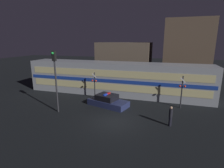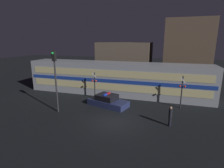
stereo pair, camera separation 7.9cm
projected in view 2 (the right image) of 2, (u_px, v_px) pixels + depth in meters
The scene contains 9 objects.
ground_plane at pixel (115, 122), 14.91m from camera, with size 120.00×120.00×0.00m, color black.
train at pixel (115, 78), 22.30m from camera, with size 23.06×3.21×4.10m.
police_car at pixel (108, 101), 18.52m from camera, with size 4.59×3.00×1.33m.
pedestrian at pixel (170, 116), 13.91m from camera, with size 0.28×0.28×1.67m.
crossing_signal_near at pixel (182, 90), 17.46m from camera, with size 0.66×0.29×3.35m.
crossing_signal_far at pixel (95, 84), 20.53m from camera, with size 0.66×0.29×3.15m.
traffic_light_corner at pixel (55, 73), 16.08m from camera, with size 0.30×0.46×5.84m.
building_left at pixel (125, 61), 31.35m from camera, with size 8.93×6.75×6.49m.
building_center at pixel (186, 52), 27.65m from camera, with size 6.72×6.70×9.90m.
Camera 2 is at (3.89, -13.16, 6.66)m, focal length 28.00 mm.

